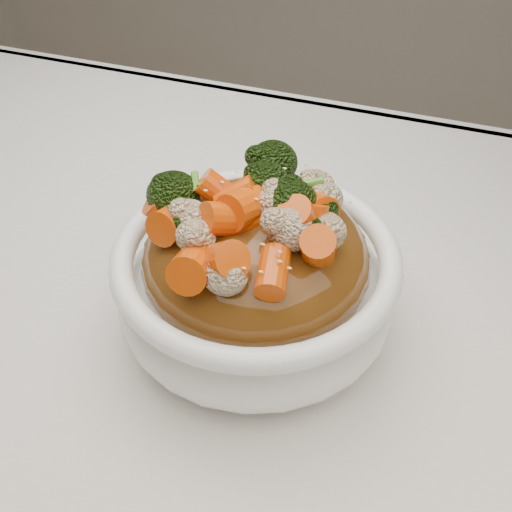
% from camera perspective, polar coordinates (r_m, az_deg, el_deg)
% --- Properties ---
extents(tablecloth, '(1.20, 0.80, 0.04)m').
position_cam_1_polar(tablecloth, '(0.49, 0.95, -9.77)').
color(tablecloth, silver).
rests_on(tablecloth, dining_table).
extents(bowl, '(0.25, 0.25, 0.08)m').
position_cam_1_polar(bowl, '(0.46, -0.00, -2.95)').
color(bowl, white).
rests_on(bowl, tablecloth).
extents(sauce_base, '(0.20, 0.20, 0.09)m').
position_cam_1_polar(sauce_base, '(0.44, -0.00, -0.28)').
color(sauce_base, '#59320F').
rests_on(sauce_base, bowl).
extents(carrots, '(0.20, 0.20, 0.05)m').
position_cam_1_polar(carrots, '(0.40, -0.00, 6.17)').
color(carrots, '#D04806').
rests_on(carrots, sauce_base).
extents(broccoli, '(0.20, 0.20, 0.04)m').
position_cam_1_polar(broccoli, '(0.40, -0.00, 6.06)').
color(broccoli, black).
rests_on(broccoli, sauce_base).
extents(cauliflower, '(0.20, 0.20, 0.04)m').
position_cam_1_polar(cauliflower, '(0.40, -0.00, 5.83)').
color(cauliflower, beige).
rests_on(cauliflower, sauce_base).
extents(scallions, '(0.15, 0.15, 0.02)m').
position_cam_1_polar(scallions, '(0.40, -0.00, 6.28)').
color(scallions, '#44821E').
rests_on(scallions, sauce_base).
extents(sesame_seeds, '(0.18, 0.18, 0.01)m').
position_cam_1_polar(sesame_seeds, '(0.40, -0.00, 6.28)').
color(sesame_seeds, beige).
rests_on(sesame_seeds, sauce_base).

